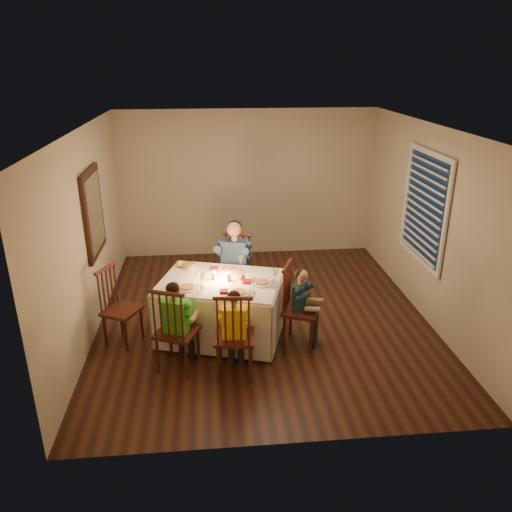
{
  "coord_description": "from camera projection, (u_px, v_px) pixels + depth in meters",
  "views": [
    {
      "loc": [
        -0.7,
        -6.17,
        3.4
      ],
      "look_at": [
        -0.08,
        0.15,
        0.86
      ],
      "focal_mm": 35.0,
      "sensor_mm": 36.0,
      "label": 1
    }
  ],
  "objects": [
    {
      "name": "window_blinds",
      "position": [
        424.0,
        208.0,
        6.77
      ],
      "size": [
        0.07,
        1.34,
        1.54
      ],
      "color": "black",
      "rests_on": "wall_right"
    },
    {
      "name": "child_teal",
      "position": [
        300.0,
        343.0,
        6.37
      ],
      "size": [
        0.4,
        0.42,
        1.02
      ],
      "primitive_type": null,
      "rotation": [
        0.0,
        0.0,
        1.18
      ],
      "color": "#172F3B",
      "rests_on": "ground"
    },
    {
      "name": "chair_near_left",
      "position": [
        179.0,
        367.0,
        5.88
      ],
      "size": [
        0.57,
        0.56,
        1.08
      ],
      "primitive_type": null,
      "rotation": [
        0.0,
        0.0,
        2.75
      ],
      "color": "#3A130F",
      "rests_on": "ground"
    },
    {
      "name": "chair_adult",
      "position": [
        235.0,
        306.0,
        7.31
      ],
      "size": [
        0.55,
        0.53,
        1.08
      ],
      "primitive_type": null,
      "rotation": [
        0.0,
        0.0,
        -0.3
      ],
      "color": "#3A130F",
      "rests_on": "ground"
    },
    {
      "name": "dining_table",
      "position": [
        221.0,
        296.0,
        6.35
      ],
      "size": [
        1.76,
        1.48,
        0.76
      ],
      "rotation": [
        0.0,
        0.0,
        -0.29
      ],
      "color": "silver",
      "rests_on": "ground"
    },
    {
      "name": "chair_end",
      "position": [
        300.0,
        343.0,
        6.37
      ],
      "size": [
        0.56,
        0.57,
        1.08
      ],
      "primitive_type": null,
      "rotation": [
        0.0,
        0.0,
        1.18
      ],
      "color": "#3A130F",
      "rests_on": "ground"
    },
    {
      "name": "setting_yellow",
      "position": [
        239.0,
        293.0,
        5.9
      ],
      "size": [
        0.32,
        0.32,
        0.02
      ],
      "primitive_type": "cylinder",
      "rotation": [
        0.0,
        0.0,
        -0.29
      ],
      "color": "white",
      "rests_on": "dining_table"
    },
    {
      "name": "setting_adult",
      "position": [
        227.0,
        270.0,
        6.54
      ],
      "size": [
        0.32,
        0.32,
        0.02
      ],
      "primitive_type": "cylinder",
      "rotation": [
        0.0,
        0.0,
        -0.29
      ],
      "color": "white",
      "rests_on": "dining_table"
    },
    {
      "name": "ground",
      "position": [
        263.0,
        316.0,
        7.03
      ],
      "size": [
        5.0,
        5.0,
        0.0
      ],
      "primitive_type": "plane",
      "color": "black",
      "rests_on": "ground"
    },
    {
      "name": "child_yellow",
      "position": [
        235.0,
        373.0,
        5.77
      ],
      "size": [
        0.39,
        0.36,
        1.06
      ],
      "primitive_type": null,
      "rotation": [
        0.0,
        0.0,
        3.02
      ],
      "color": "yellow",
      "rests_on": "ground"
    },
    {
      "name": "child_green",
      "position": [
        179.0,
        367.0,
        5.88
      ],
      "size": [
        0.48,
        0.47,
        1.11
      ],
      "primitive_type": null,
      "rotation": [
        0.0,
        0.0,
        2.75
      ],
      "color": "green",
      "rests_on": "ground"
    },
    {
      "name": "chair_extra",
      "position": [
        125.0,
        341.0,
        6.41
      ],
      "size": [
        0.54,
        0.55,
        1.01
      ],
      "primitive_type": null,
      "rotation": [
        0.0,
        0.0,
        1.08
      ],
      "color": "#3A130F",
      "rests_on": "ground"
    },
    {
      "name": "setting_green",
      "position": [
        188.0,
        288.0,
        6.04
      ],
      "size": [
        0.32,
        0.32,
        0.02
      ],
      "primitive_type": "cylinder",
      "rotation": [
        0.0,
        0.0,
        -0.29
      ],
      "color": "white",
      "rests_on": "dining_table"
    },
    {
      "name": "candle_right",
      "position": [
        229.0,
        277.0,
        6.23
      ],
      "size": [
        0.06,
        0.06,
        0.1
      ],
      "primitive_type": "cylinder",
      "color": "white",
      "rests_on": "dining_table"
    },
    {
      "name": "adult",
      "position": [
        235.0,
        306.0,
        7.31
      ],
      "size": [
        0.6,
        0.57,
        1.3
      ],
      "primitive_type": null,
      "rotation": [
        0.0,
        0.0,
        -0.3
      ],
      "color": "#304E78",
      "rests_on": "ground"
    },
    {
      "name": "wall_back",
      "position": [
        248.0,
        184.0,
        8.86
      ],
      "size": [
        4.5,
        0.02,
        2.6
      ],
      "primitive_type": "cube",
      "color": "#B9B29E",
      "rests_on": "ground"
    },
    {
      "name": "ceiling",
      "position": [
        264.0,
        128.0,
        6.07
      ],
      "size": [
        5.0,
        5.0,
        0.0
      ],
      "primitive_type": "plane",
      "color": "white",
      "rests_on": "wall_back"
    },
    {
      "name": "candle_left",
      "position": [
        214.0,
        276.0,
        6.26
      ],
      "size": [
        0.06,
        0.06,
        0.1
      ],
      "primitive_type": "cylinder",
      "color": "white",
      "rests_on": "dining_table"
    },
    {
      "name": "wall_mirror",
      "position": [
        93.0,
        213.0,
        6.55
      ],
      "size": [
        0.06,
        0.95,
        1.15
      ],
      "color": "black",
      "rests_on": "wall_left"
    },
    {
      "name": "wall_right",
      "position": [
        428.0,
        224.0,
        6.75
      ],
      "size": [
        0.02,
        5.0,
        2.6
      ],
      "primitive_type": "cube",
      "color": "#B9B29E",
      "rests_on": "ground"
    },
    {
      "name": "wall_left",
      "position": [
        88.0,
        234.0,
        6.34
      ],
      "size": [
        0.02,
        5.0,
        2.6
      ],
      "primitive_type": "cube",
      "color": "#B9B29E",
      "rests_on": "ground"
    },
    {
      "name": "squash",
      "position": [
        179.0,
        264.0,
        6.65
      ],
      "size": [
        0.09,
        0.09,
        0.09
      ],
      "primitive_type": "sphere",
      "color": "yellow",
      "rests_on": "dining_table"
    },
    {
      "name": "chair_near_right",
      "position": [
        235.0,
        373.0,
        5.77
      ],
      "size": [
        0.49,
        0.47,
        1.08
      ],
      "primitive_type": null,
      "rotation": [
        0.0,
        0.0,
        3.02
      ],
      "color": "#3A130F",
      "rests_on": "ground"
    },
    {
      "name": "orange_fruit",
      "position": [
        242.0,
        277.0,
        6.25
      ],
      "size": [
        0.08,
        0.08,
        0.08
      ],
      "primitive_type": "sphere",
      "color": "#F04E14",
      "rests_on": "dining_table"
    },
    {
      "name": "setting_teal",
      "position": [
        261.0,
        283.0,
        6.16
      ],
      "size": [
        0.32,
        0.32,
        0.02
      ],
      "primitive_type": "cylinder",
      "rotation": [
        0.0,
        0.0,
        -0.29
      ],
      "color": "white",
      "rests_on": "dining_table"
    },
    {
      "name": "serving_bowl",
      "position": [
        189.0,
        266.0,
        6.62
      ],
      "size": [
        0.27,
        0.27,
        0.05
      ],
      "primitive_type": "imported",
      "rotation": [
        0.0,
        0.0,
        -0.71
      ],
      "color": "white",
      "rests_on": "dining_table"
    }
  ]
}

